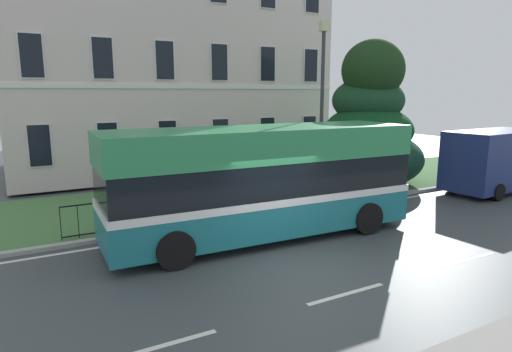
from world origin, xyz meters
The scene contains 7 objects.
ground_plane centered at (0.00, 1.21, -0.01)m, with size 60.00×56.00×0.18m.
georgian_townhouse centered at (1.69, 15.96, 7.05)m, with size 16.30×9.61×13.79m.
iron_verge_railing centered at (1.69, 4.40, 0.62)m, with size 13.25×0.04×0.97m.
evergreen_tree centered at (8.16, 6.39, 2.49)m, with size 4.83×4.83×6.53m.
single_decker_bus centered at (0.29, 2.29, 1.68)m, with size 9.07×2.88×3.20m.
white_panel_van centered at (12.00, 2.69, 1.34)m, with size 5.88×2.45×2.61m.
street_lamp_post centered at (4.57, 5.20, 3.93)m, with size 0.36×0.24×6.63m.
Camera 1 is at (-5.81, -8.38, 4.17)m, focal length 30.71 mm.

